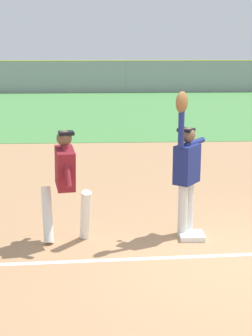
{
  "coord_description": "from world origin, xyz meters",
  "views": [
    {
      "loc": [
        -1.78,
        -6.58,
        2.93
      ],
      "look_at": [
        -1.35,
        1.22,
        1.05
      ],
      "focal_mm": 54.64,
      "sensor_mm": 36.0,
      "label": 1
    }
  ],
  "objects_px": {
    "parked_car_blue": "(149,78)",
    "runner": "(65,178)",
    "parked_car_green": "(60,78)",
    "fielder": "(186,166)",
    "first_base": "(192,236)",
    "parked_car_tan": "(237,77)",
    "baseball": "(180,126)"
  },
  "relations": [
    {
      "from": "parked_car_blue",
      "to": "runner",
      "type": "bearing_deg",
      "value": -98.64
    },
    {
      "from": "parked_car_green",
      "to": "fielder",
      "type": "bearing_deg",
      "value": -81.55
    },
    {
      "from": "first_base",
      "to": "parked_car_tan",
      "type": "bearing_deg",
      "value": 73.77
    },
    {
      "from": "parked_car_green",
      "to": "parked_car_tan",
      "type": "relative_size",
      "value": 0.99
    },
    {
      "from": "baseball",
      "to": "parked_car_blue",
      "type": "distance_m",
      "value": 28.46
    },
    {
      "from": "runner",
      "to": "parked_car_blue",
      "type": "relative_size",
      "value": 0.39
    },
    {
      "from": "baseball",
      "to": "parked_car_green",
      "type": "distance_m",
      "value": 29.35
    },
    {
      "from": "runner",
      "to": "parked_car_tan",
      "type": "height_order",
      "value": "runner"
    },
    {
      "from": "first_base",
      "to": "baseball",
      "type": "height_order",
      "value": "baseball"
    },
    {
      "from": "runner",
      "to": "baseball",
      "type": "xyz_separation_m",
      "value": [
        1.76,
        0.39,
        0.71
      ]
    },
    {
      "from": "first_base",
      "to": "parked_car_green",
      "type": "distance_m",
      "value": 29.73
    },
    {
      "from": "fielder",
      "to": "runner",
      "type": "distance_m",
      "value": 1.86
    },
    {
      "from": "parked_car_blue",
      "to": "parked_car_tan",
      "type": "xyz_separation_m",
      "value": [
        6.4,
        0.63,
        0.0
      ]
    },
    {
      "from": "fielder",
      "to": "runner",
      "type": "height_order",
      "value": "fielder"
    },
    {
      "from": "first_base",
      "to": "baseball",
      "type": "xyz_separation_m",
      "value": [
        -0.17,
        0.37,
        1.67
      ]
    },
    {
      "from": "first_base",
      "to": "parked_car_green",
      "type": "bearing_deg",
      "value": 98.02
    },
    {
      "from": "first_base",
      "to": "parked_car_blue",
      "type": "distance_m",
      "value": 28.8
    },
    {
      "from": "parked_car_green",
      "to": "first_base",
      "type": "bearing_deg",
      "value": -81.42
    },
    {
      "from": "first_base",
      "to": "parked_car_blue",
      "type": "relative_size",
      "value": 0.09
    },
    {
      "from": "first_base",
      "to": "parked_car_blue",
      "type": "height_order",
      "value": "parked_car_blue"
    },
    {
      "from": "baseball",
      "to": "parked_car_green",
      "type": "xyz_separation_m",
      "value": [
        -3.98,
        29.06,
        -1.03
      ]
    },
    {
      "from": "fielder",
      "to": "parked_car_blue",
      "type": "distance_m",
      "value": 28.65
    },
    {
      "from": "baseball",
      "to": "first_base",
      "type": "bearing_deg",
      "value": -65.3
    },
    {
      "from": "baseball",
      "to": "parked_car_blue",
      "type": "xyz_separation_m",
      "value": [
        2.31,
        28.34,
        -1.03
      ]
    },
    {
      "from": "parked_car_blue",
      "to": "fielder",
      "type": "bearing_deg",
      "value": -95.04
    },
    {
      "from": "fielder",
      "to": "runner",
      "type": "xyz_separation_m",
      "value": [
        -1.84,
        -0.17,
        -0.12
      ]
    },
    {
      "from": "parked_car_blue",
      "to": "parked_car_tan",
      "type": "relative_size",
      "value": 0.99
    },
    {
      "from": "first_base",
      "to": "parked_car_tan",
      "type": "height_order",
      "value": "parked_car_tan"
    },
    {
      "from": "runner",
      "to": "parked_car_blue",
      "type": "height_order",
      "value": "runner"
    },
    {
      "from": "runner",
      "to": "parked_car_tan",
      "type": "relative_size",
      "value": 0.38
    },
    {
      "from": "runner",
      "to": "parked_car_green",
      "type": "height_order",
      "value": "runner"
    },
    {
      "from": "first_base",
      "to": "parked_car_tan",
      "type": "relative_size",
      "value": 0.08
    }
  ]
}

